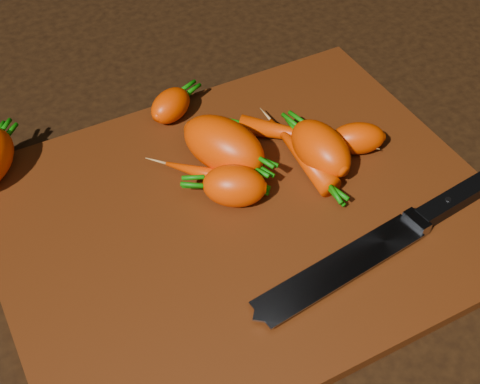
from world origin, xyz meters
name	(u,v)px	position (x,y,z in m)	size (l,w,h in m)	color
ground	(244,221)	(0.00, 0.00, -0.01)	(2.00, 2.00, 0.01)	black
cutting_board	(245,214)	(0.00, 0.00, 0.01)	(0.50, 0.40, 0.01)	#552108
carrot_1	(234,186)	(0.00, 0.02, 0.03)	(0.07, 0.04, 0.04)	#E13800
carrot_2	(224,145)	(0.01, 0.07, 0.04)	(0.10, 0.06, 0.06)	#E13800
carrot_3	(321,149)	(0.10, 0.02, 0.04)	(0.08, 0.05, 0.05)	#E13800
carrot_4	(171,106)	(-0.01, 0.17, 0.03)	(0.06, 0.04, 0.04)	#E13800
carrot_5	(357,138)	(0.15, 0.02, 0.03)	(0.06, 0.04, 0.04)	#E13800
carrot_6	(299,152)	(0.09, 0.04, 0.02)	(0.12, 0.03, 0.03)	#E13800
carrot_7	(298,135)	(0.10, 0.06, 0.02)	(0.13, 0.02, 0.02)	#E13800
carrot_8	(208,174)	(-0.02, 0.05, 0.02)	(0.10, 0.03, 0.03)	#E13800
knife	(355,259)	(0.06, -0.11, 0.02)	(0.31, 0.06, 0.02)	gray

